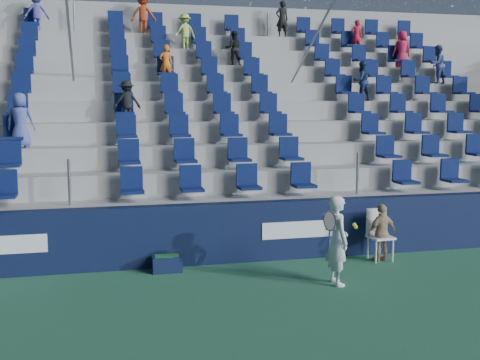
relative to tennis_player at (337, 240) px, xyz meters
name	(u,v)px	position (x,y,z in m)	size (l,w,h in m)	color
ground	(270,316)	(-1.59, -1.26, -0.80)	(70.00, 70.00, 0.00)	#296042
sponsor_wall	(226,233)	(-1.58, 1.89, -0.20)	(24.00, 0.32, 1.20)	#0E1635
grandstand	(187,140)	(-1.59, 6.98, 1.34)	(24.00, 8.17, 6.63)	#969692
tennis_player	(337,240)	(0.00, 0.00, 0.00)	(0.69, 0.63, 1.58)	silver
line_judge_chair	(378,231)	(1.48, 1.40, -0.20)	(0.50, 0.51, 1.04)	white
line_judge	(382,233)	(1.48, 1.24, -0.21)	(0.68, 0.28, 1.17)	tan
ball_bin	(167,263)	(-2.82, 1.49, -0.63)	(0.56, 0.38, 0.31)	#0F1938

